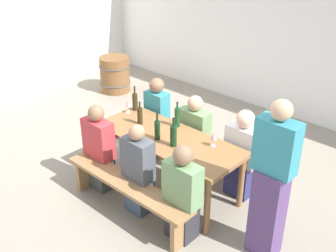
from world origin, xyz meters
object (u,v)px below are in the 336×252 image
wine_bottle_1 (140,116)px  wine_glass_1 (214,136)px  seated_guest_near_2 (182,195)px  seated_guest_far_1 (194,137)px  seated_guest_near_0 (99,150)px  wine_bottle_0 (173,136)px  wine_barrel (115,74)px  bench_near (127,189)px  tasting_table (168,143)px  wine_bottle_2 (135,101)px  seated_guest_far_2 (242,156)px  seated_guest_far_0 (157,119)px  wine_glass_0 (128,104)px  seated_guest_near_1 (138,172)px  standing_host (271,184)px  wine_bottle_4 (177,117)px  wine_bottle_3 (157,130)px  bench_far (202,145)px

wine_bottle_1 → wine_glass_1: bearing=9.9°
seated_guest_near_2 → seated_guest_far_1: 1.28m
wine_bottle_1 → seated_guest_near_0: 0.66m
wine_bottle_0 → wine_barrel: wine_bottle_0 is taller
bench_near → wine_barrel: size_ratio=2.62×
tasting_table → seated_guest_far_1: 0.55m
wine_bottle_2 → seated_guest_near_2: size_ratio=0.30×
seated_guest_far_2 → seated_guest_far_0: bearing=-90.0°
wine_glass_0 → wine_glass_1: size_ratio=0.97×
wine_glass_0 → seated_guest_near_1: size_ratio=0.16×
wine_glass_0 → seated_guest_far_0: (0.15, 0.39, -0.31)m
standing_host → seated_guest_far_0: bearing=-16.9°
wine_glass_0 → standing_host: standing_host is taller
tasting_table → seated_guest_near_0: (-0.66, -0.53, -0.13)m
standing_host → wine_bottle_4: bearing=-14.6°
seated_guest_near_1 → seated_guest_far_0: (-0.73, 1.06, 0.04)m
bench_near → wine_bottle_1: (-0.50, 0.70, 0.52)m
wine_glass_0 → seated_guest_near_2: (1.54, -0.67, -0.34)m
wine_bottle_2 → wine_bottle_3: wine_bottle_2 is taller
seated_guest_far_0 → seated_guest_far_2: (1.42, 0.00, -0.02)m
bench_near → wine_bottle_3: wine_bottle_3 is taller
wine_bottle_2 → seated_guest_near_1: seated_guest_near_1 is taller
seated_guest_far_0 → bench_near: bearing=29.9°
bench_near → wine_glass_1: bearing=59.0°
wine_bottle_4 → seated_guest_near_0: bearing=-124.3°
bench_near → seated_guest_near_1: seated_guest_near_1 is taller
wine_glass_0 → seated_guest_near_2: 1.72m
tasting_table → wine_bottle_2: wine_bottle_2 is taller
seated_guest_far_2 → wine_bottle_3: bearing=-50.2°
bench_near → wine_bottle_2: size_ratio=5.23×
seated_guest_near_1 → wine_bottle_3: bearing=12.8°
bench_near → seated_guest_near_0: bearing=167.2°
seated_guest_near_2 → seated_guest_far_0: size_ratio=0.96×
seated_guest_near_1 → wine_barrel: bearing=53.4°
bench_near → seated_guest_near_0: 0.70m
wine_bottle_2 → seated_guest_far_0: seated_guest_far_0 is taller
wine_glass_0 → seated_guest_far_2: (1.57, 0.39, -0.33)m
wine_glass_0 → seated_guest_near_0: bearing=-74.1°
bench_near → seated_guest_far_1: 1.23m
seated_guest_near_2 → seated_guest_far_1: size_ratio=1.02×
wine_glass_0 → wine_bottle_0: bearing=-13.3°
wine_glass_0 → seated_guest_near_2: bearing=-23.4°
tasting_table → wine_bottle_3: 0.25m
seated_guest_far_0 → standing_host: size_ratio=0.68×
seated_guest_near_1 → standing_host: 1.51m
wine_bottle_3 → wine_glass_0: wine_bottle_3 is taller
seated_guest_far_0 → standing_host: (2.16, -0.65, 0.27)m
wine_glass_0 → bench_far: bearing=32.6°
wine_bottle_2 → wine_bottle_1: bearing=-34.9°
wine_bottle_0 → seated_guest_far_2: (0.53, 0.64, -0.34)m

